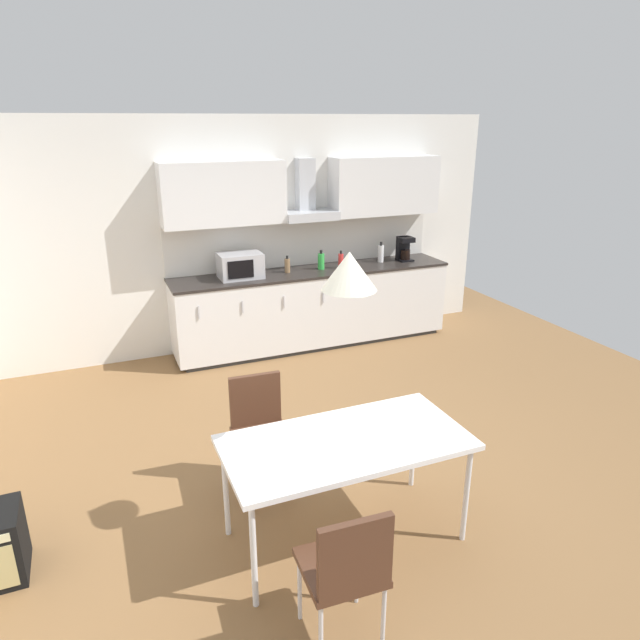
{
  "coord_description": "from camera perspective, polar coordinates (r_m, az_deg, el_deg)",
  "views": [
    {
      "loc": [
        -1.57,
        -3.71,
        2.63
      ],
      "look_at": [
        0.19,
        0.54,
        1.0
      ],
      "focal_mm": 32.0,
      "sensor_mm": 36.0,
      "label": 1
    }
  ],
  "objects": [
    {
      "name": "pendant_lamp",
      "position": [
        3.21,
        2.93,
        4.93
      ],
      "size": [
        0.32,
        0.32,
        0.22
      ],
      "primitive_type": "cone",
      "color": "silver"
    },
    {
      "name": "kitchen_counter",
      "position": [
        6.91,
        -0.69,
        1.3
      ],
      "size": [
        3.37,
        0.65,
        0.93
      ],
      "color": "#333333",
      "rests_on": "ground_plane"
    },
    {
      "name": "bottle_white",
      "position": [
        7.19,
        6.1,
        6.64
      ],
      "size": [
        0.07,
        0.07,
        0.25
      ],
      "color": "white",
      "rests_on": "kitchen_counter"
    },
    {
      "name": "ground_plane",
      "position": [
        4.81,
        0.36,
        -13.72
      ],
      "size": [
        8.28,
        8.08,
        0.02
      ],
      "primitive_type": "cube",
      "color": "brown"
    },
    {
      "name": "chair_near_left",
      "position": [
        3.08,
        2.71,
        -23.31
      ],
      "size": [
        0.42,
        0.42,
        0.87
      ],
      "color": "#4C2D1E",
      "rests_on": "ground_plane"
    },
    {
      "name": "wall_back",
      "position": [
        6.76,
        -8.81,
        8.29
      ],
      "size": [
        6.62,
        0.1,
        2.68
      ],
      "primitive_type": "cube",
      "color": "silver",
      "rests_on": "ground_plane"
    },
    {
      "name": "coffee_maker",
      "position": [
        7.31,
        8.42,
        7.08
      ],
      "size": [
        0.18,
        0.19,
        0.3
      ],
      "color": "black",
      "rests_on": "kitchen_counter"
    },
    {
      "name": "bottle_green",
      "position": [
        6.8,
        0.11,
        5.91
      ],
      "size": [
        0.08,
        0.08,
        0.23
      ],
      "color": "green",
      "rests_on": "kitchen_counter"
    },
    {
      "name": "bottle_brown",
      "position": [
        6.66,
        -3.29,
        5.48
      ],
      "size": [
        0.07,
        0.07,
        0.2
      ],
      "color": "brown",
      "rests_on": "kitchen_counter"
    },
    {
      "name": "bottle_red",
      "position": [
        6.84,
        2.1,
        5.93
      ],
      "size": [
        0.06,
        0.06,
        0.22
      ],
      "color": "red",
      "rests_on": "kitchen_counter"
    },
    {
      "name": "chair_far_left",
      "position": [
        4.25,
        -6.11,
        -10.14
      ],
      "size": [
        0.42,
        0.42,
        0.87
      ],
      "color": "#4C2D1E",
      "rests_on": "ground_plane"
    },
    {
      "name": "microwave",
      "position": [
        6.47,
        -7.98,
        5.41
      ],
      "size": [
        0.48,
        0.35,
        0.28
      ],
      "color": "#ADADB2",
      "rests_on": "kitchen_counter"
    },
    {
      "name": "upper_wall_cabinets",
      "position": [
        6.74,
        -1.2,
        12.84
      ],
      "size": [
        3.35,
        0.4,
        0.69
      ],
      "color": "silver"
    },
    {
      "name": "backsplash_tile",
      "position": [
        6.98,
        -1.64,
        7.78
      ],
      "size": [
        3.35,
        0.02,
        0.55
      ],
      "primitive_type": "cube",
      "color": "silver",
      "rests_on": "kitchen_counter"
    },
    {
      "name": "dining_table",
      "position": [
        3.66,
        2.62,
        -12.53
      ],
      "size": [
        1.54,
        0.77,
        0.73
      ],
      "color": "white",
      "rests_on": "ground_plane"
    }
  ]
}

